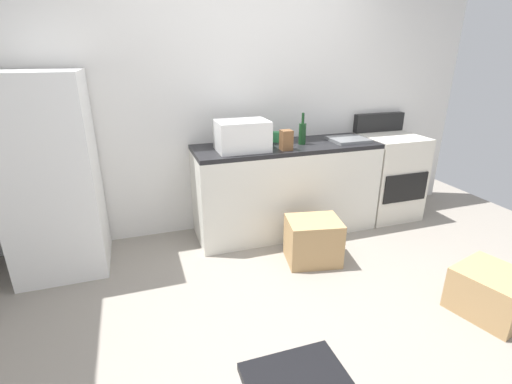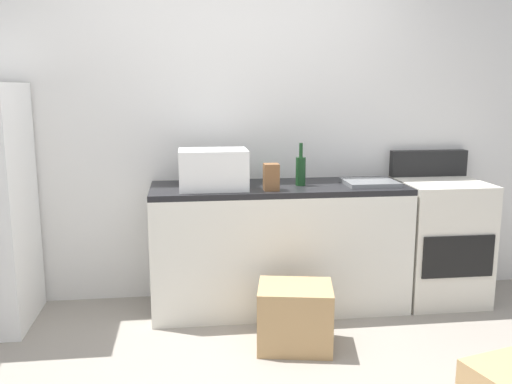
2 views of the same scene
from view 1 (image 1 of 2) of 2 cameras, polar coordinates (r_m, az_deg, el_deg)
ground_plane at (r=2.86m, az=8.21°, el=-16.72°), size 6.00×6.00×0.00m
wall_back at (r=3.74m, az=-1.58°, el=14.16°), size 5.00×0.10×2.60m
kitchen_counter at (r=3.72m, az=4.56°, el=0.56°), size 1.80×0.60×0.90m
refrigerator at (r=3.35m, az=-29.14°, el=2.05°), size 0.68×0.66×1.61m
stove_oven at (r=4.32m, az=19.63°, el=2.53°), size 0.60×0.61×1.10m
microwave at (r=3.34m, az=-2.17°, el=8.72°), size 0.46×0.34×0.27m
sink_basin at (r=3.83m, az=14.11°, el=7.87°), size 0.36×0.32×0.03m
wine_bottle at (r=3.60m, az=7.18°, el=9.07°), size 0.07×0.07×0.30m
coffee_mug at (r=3.68m, az=3.16°, el=8.51°), size 0.08×0.08×0.10m
knife_block at (r=3.37m, az=4.70°, el=8.00°), size 0.10×0.10×0.18m
cardboard_box_large at (r=3.28m, az=8.81°, el=-7.43°), size 0.51×0.44×0.39m
cardboard_box_medium at (r=3.14m, az=32.60°, el=-12.95°), size 0.53×0.54×0.32m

